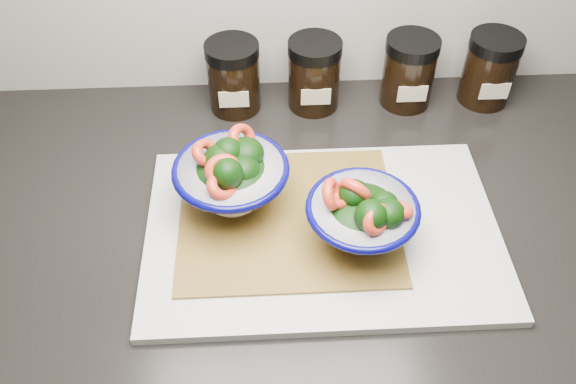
{
  "coord_description": "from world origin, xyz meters",
  "views": [
    {
      "loc": [
        -0.16,
        0.91,
        1.5
      ],
      "look_at": [
        -0.13,
        1.44,
        0.96
      ],
      "focal_mm": 38.0,
      "sensor_mm": 36.0,
      "label": 1
    }
  ],
  "objects_px": {
    "cutting_board": "(322,231)",
    "spice_jar_c": "(409,71)",
    "bowl_left": "(232,177)",
    "spice_jar_a": "(234,77)",
    "spice_jar_b": "(314,74)",
    "bowl_right": "(363,217)",
    "spice_jar_d": "(490,69)"
  },
  "relations": [
    {
      "from": "bowl_right",
      "to": "spice_jar_c",
      "type": "relative_size",
      "value": 1.21
    },
    {
      "from": "cutting_board",
      "to": "spice_jar_c",
      "type": "height_order",
      "value": "spice_jar_c"
    },
    {
      "from": "bowl_right",
      "to": "spice_jar_c",
      "type": "height_order",
      "value": "bowl_right"
    },
    {
      "from": "bowl_left",
      "to": "spice_jar_c",
      "type": "distance_m",
      "value": 0.35
    },
    {
      "from": "bowl_left",
      "to": "spice_jar_b",
      "type": "distance_m",
      "value": 0.26
    },
    {
      "from": "bowl_left",
      "to": "spice_jar_c",
      "type": "xyz_separation_m",
      "value": [
        0.27,
        0.23,
        -0.01
      ]
    },
    {
      "from": "bowl_right",
      "to": "spice_jar_b",
      "type": "height_order",
      "value": "bowl_right"
    },
    {
      "from": "cutting_board",
      "to": "spice_jar_b",
      "type": "bearing_deg",
      "value": 87.97
    },
    {
      "from": "spice_jar_b",
      "to": "spice_jar_c",
      "type": "height_order",
      "value": "same"
    },
    {
      "from": "bowl_left",
      "to": "spice_jar_b",
      "type": "relative_size",
      "value": 1.31
    },
    {
      "from": "bowl_left",
      "to": "spice_jar_a",
      "type": "distance_m",
      "value": 0.23
    },
    {
      "from": "bowl_left",
      "to": "spice_jar_a",
      "type": "xyz_separation_m",
      "value": [
        -0.0,
        0.23,
        -0.01
      ]
    },
    {
      "from": "spice_jar_c",
      "to": "spice_jar_b",
      "type": "bearing_deg",
      "value": 180.0
    },
    {
      "from": "spice_jar_b",
      "to": "spice_jar_c",
      "type": "xyz_separation_m",
      "value": [
        0.15,
        0.0,
        0.0
      ]
    },
    {
      "from": "spice_jar_a",
      "to": "spice_jar_c",
      "type": "bearing_deg",
      "value": 0.0
    },
    {
      "from": "bowl_left",
      "to": "spice_jar_b",
      "type": "xyz_separation_m",
      "value": [
        0.12,
        0.23,
        -0.01
      ]
    },
    {
      "from": "spice_jar_b",
      "to": "spice_jar_d",
      "type": "height_order",
      "value": "same"
    },
    {
      "from": "cutting_board",
      "to": "spice_jar_a",
      "type": "xyz_separation_m",
      "value": [
        -0.11,
        0.27,
        0.05
      ]
    },
    {
      "from": "cutting_board",
      "to": "bowl_right",
      "type": "height_order",
      "value": "bowl_right"
    },
    {
      "from": "cutting_board",
      "to": "spice_jar_a",
      "type": "height_order",
      "value": "spice_jar_a"
    },
    {
      "from": "spice_jar_a",
      "to": "spice_jar_b",
      "type": "height_order",
      "value": "same"
    },
    {
      "from": "spice_jar_a",
      "to": "spice_jar_c",
      "type": "relative_size",
      "value": 1.0
    },
    {
      "from": "spice_jar_a",
      "to": "spice_jar_b",
      "type": "xyz_separation_m",
      "value": [
        0.12,
        0.0,
        0.0
      ]
    },
    {
      "from": "spice_jar_d",
      "to": "bowl_left",
      "type": "bearing_deg",
      "value": -150.2
    },
    {
      "from": "spice_jar_b",
      "to": "spice_jar_d",
      "type": "relative_size",
      "value": 1.0
    },
    {
      "from": "bowl_right",
      "to": "spice_jar_c",
      "type": "bearing_deg",
      "value": 69.32
    },
    {
      "from": "bowl_right",
      "to": "cutting_board",
      "type": "bearing_deg",
      "value": 149.42
    },
    {
      "from": "bowl_left",
      "to": "bowl_right",
      "type": "bearing_deg",
      "value": -24.4
    },
    {
      "from": "spice_jar_a",
      "to": "spice_jar_d",
      "type": "relative_size",
      "value": 1.0
    },
    {
      "from": "bowl_left",
      "to": "spice_jar_a",
      "type": "height_order",
      "value": "bowl_left"
    },
    {
      "from": "bowl_left",
      "to": "spice_jar_b",
      "type": "bearing_deg",
      "value": 61.56
    },
    {
      "from": "cutting_board",
      "to": "spice_jar_c",
      "type": "distance_m",
      "value": 0.32
    }
  ]
}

